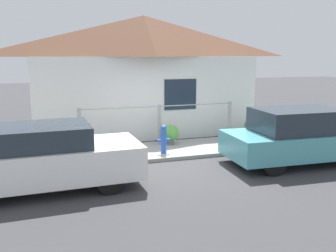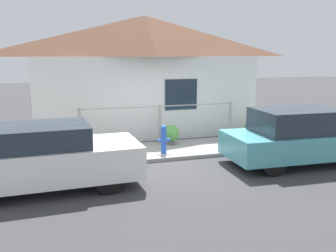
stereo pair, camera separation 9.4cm
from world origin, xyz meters
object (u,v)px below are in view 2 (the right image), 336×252
(car_left, at_px, (41,157))
(car_right, at_px, (302,137))
(potted_plant_corner, at_px, (253,127))
(potted_plant_by_fence, at_px, (34,147))
(fire_hydrant, at_px, (164,139))
(potted_plant_near_hydrant, at_px, (171,134))

(car_left, bearing_deg, car_right, -2.05)
(car_right, distance_m, potted_plant_corner, 2.70)
(potted_plant_by_fence, xyz_separation_m, potted_plant_corner, (6.77, 0.43, 0.06))
(car_right, bearing_deg, potted_plant_by_fence, 163.32)
(car_left, distance_m, fire_hydrant, 3.58)
(car_left, height_order, fire_hydrant, car_left)
(car_left, bearing_deg, fire_hydrant, 25.79)
(car_right, height_order, potted_plant_by_fence, car_right)
(car_left, relative_size, potted_plant_corner, 6.37)
(car_left, xyz_separation_m, potted_plant_near_hydrant, (3.65, 2.57, -0.26))
(car_right, xyz_separation_m, potted_plant_near_hydrant, (-2.72, 2.57, -0.27))
(potted_plant_near_hydrant, bearing_deg, potted_plant_by_fence, -175.32)
(car_left, relative_size, potted_plant_near_hydrant, 6.69)
(fire_hydrant, bearing_deg, potted_plant_near_hydrant, 61.31)
(car_left, xyz_separation_m, potted_plant_corner, (6.52, 2.69, -0.24))
(car_left, bearing_deg, potted_plant_near_hydrant, 33.08)
(car_left, height_order, potted_plant_near_hydrant, car_left)
(car_left, distance_m, car_right, 6.37)
(potted_plant_near_hydrant, relative_size, potted_plant_by_fence, 1.17)
(car_left, relative_size, fire_hydrant, 5.12)
(car_left, relative_size, car_right, 1.00)
(fire_hydrant, xyz_separation_m, potted_plant_near_hydrant, (0.49, 0.90, -0.08))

